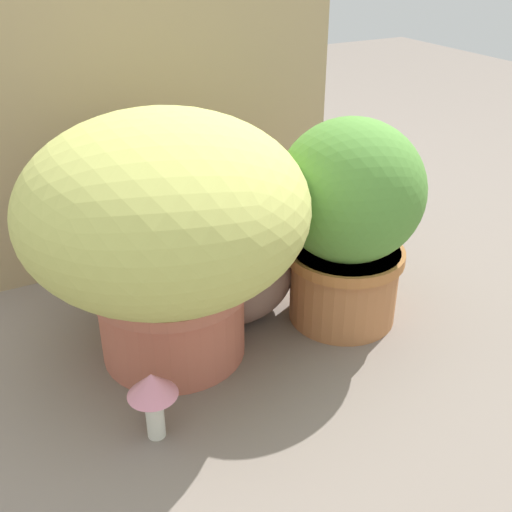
% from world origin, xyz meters
% --- Properties ---
extents(ground_plane, '(6.00, 6.00, 0.00)m').
position_xyz_m(ground_plane, '(0.00, 0.00, 0.00)').
color(ground_plane, slate).
extents(cardboard_backdrop, '(1.02, 0.03, 0.83)m').
position_xyz_m(cardboard_backdrop, '(0.08, 0.51, 0.41)').
color(cardboard_backdrop, tan).
rests_on(cardboard_backdrop, ground).
extents(grass_planter, '(0.55, 0.55, 0.51)m').
position_xyz_m(grass_planter, '(-0.04, 0.08, 0.30)').
color(grass_planter, '#C0654E').
rests_on(grass_planter, ground).
extents(leafy_planter, '(0.31, 0.31, 0.46)m').
position_xyz_m(leafy_planter, '(0.34, 0.02, 0.25)').
color(leafy_planter, '#B06F41').
rests_on(leafy_planter, ground).
extents(cat, '(0.39, 0.22, 0.32)m').
position_xyz_m(cat, '(0.16, 0.12, 0.12)').
color(cat, '#876658').
rests_on(cat, ground).
extents(mushroom_ornament_pink, '(0.09, 0.09, 0.14)m').
position_xyz_m(mushroom_ornament_pink, '(-0.16, -0.14, 0.10)').
color(mushroom_ornament_pink, white).
rests_on(mushroom_ornament_pink, ground).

